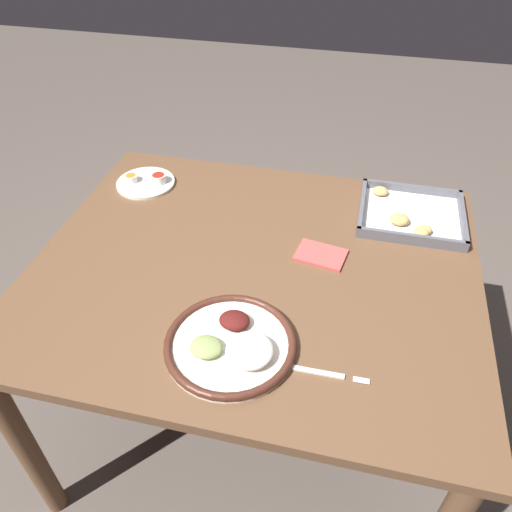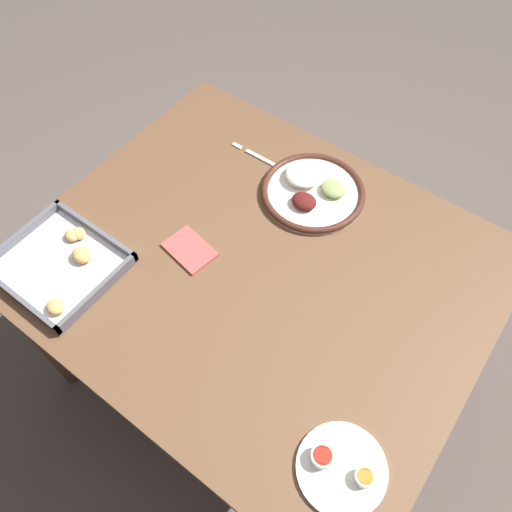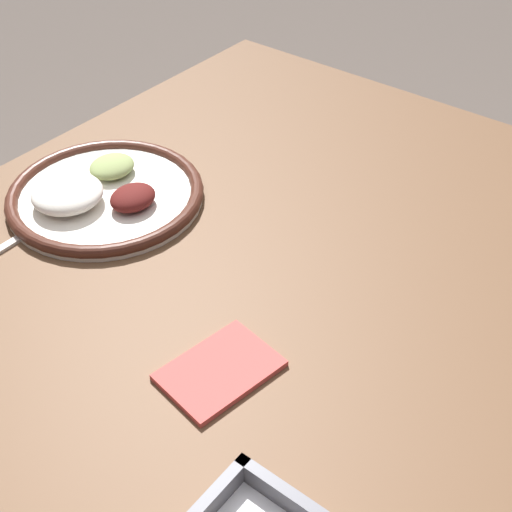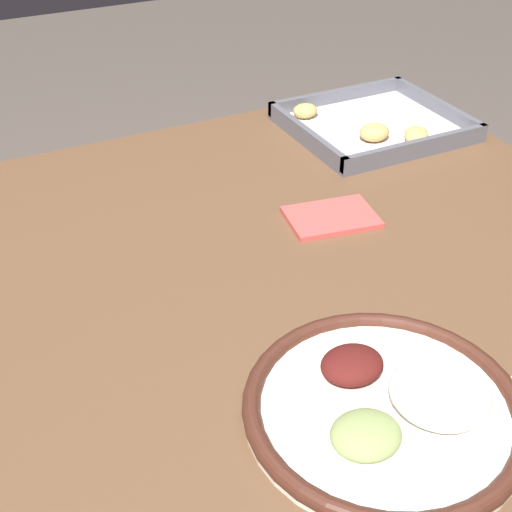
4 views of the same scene
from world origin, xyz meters
name	(u,v)px [view 4 (image 4 of 4)]	position (x,y,z in m)	size (l,w,h in m)	color
dining_table	(254,331)	(0.00, 0.00, 0.64)	(1.18, 0.99, 0.74)	brown
dinner_plate	(389,406)	(0.02, -0.29, 0.76)	(0.30, 0.30, 0.05)	white
baking_tray	(373,125)	(0.40, 0.31, 0.75)	(0.30, 0.27, 0.04)	#595960
napkin	(331,217)	(0.17, 0.07, 0.75)	(0.15, 0.11, 0.01)	#CC4C47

